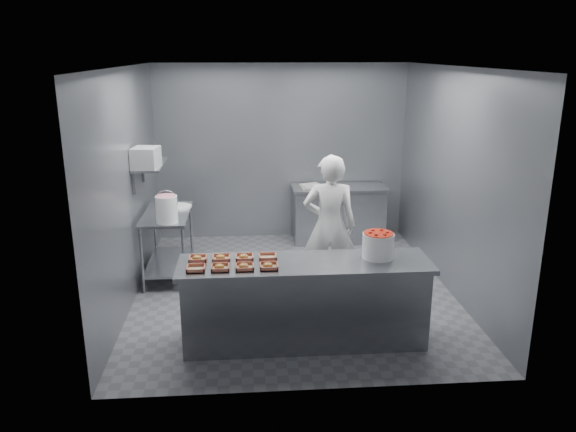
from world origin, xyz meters
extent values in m
plane|color=#4C4C51|center=(0.00, 0.00, 0.00)|extent=(4.50, 4.50, 0.00)
plane|color=white|center=(0.00, 0.00, 2.80)|extent=(4.50, 4.50, 0.00)
cube|color=slate|center=(0.00, 2.25, 1.40)|extent=(4.00, 0.04, 2.80)
cube|color=slate|center=(-2.00, 0.00, 1.40)|extent=(0.04, 4.50, 2.80)
cube|color=slate|center=(2.00, 0.00, 1.40)|extent=(0.04, 4.50, 2.80)
cube|color=slate|center=(0.00, -1.35, 0.88)|extent=(2.60, 0.70, 0.05)
cube|color=slate|center=(0.00, -1.35, 0.42)|extent=(2.50, 0.64, 0.85)
cube|color=slate|center=(-1.65, 0.60, 0.88)|extent=(0.60, 1.20, 0.04)
cube|color=slate|center=(-1.65, 0.60, 0.20)|extent=(0.56, 1.15, 0.03)
cylinder|color=slate|center=(-1.91, 0.04, 0.44)|extent=(0.04, 0.04, 0.88)
cylinder|color=slate|center=(-1.39, 0.04, 0.44)|extent=(0.04, 0.04, 0.88)
cylinder|color=slate|center=(-1.91, 1.16, 0.44)|extent=(0.04, 0.04, 0.88)
cylinder|color=slate|center=(-1.39, 1.16, 0.44)|extent=(0.04, 0.04, 0.88)
cube|color=slate|center=(0.90, 1.90, 0.88)|extent=(1.50, 0.60, 0.05)
cube|color=slate|center=(0.90, 1.90, 0.42)|extent=(1.44, 0.55, 0.85)
cube|color=slate|center=(-1.82, 0.60, 1.55)|extent=(0.35, 0.90, 0.03)
cube|color=#A18562|center=(-1.10, -1.48, 0.92)|extent=(0.18, 0.18, 0.04)
cube|color=white|center=(-1.05, -1.47, 0.91)|extent=(0.10, 0.06, 0.00)
cube|color=#A18562|center=(-0.86, -1.48, 0.92)|extent=(0.18, 0.18, 0.04)
cube|color=white|center=(-0.81, -1.47, 0.91)|extent=(0.10, 0.06, 0.00)
ellipsoid|color=#A77C29|center=(-0.87, -1.48, 0.93)|extent=(0.10, 0.10, 0.05)
cube|color=#A18562|center=(-0.62, -1.48, 0.92)|extent=(0.18, 0.18, 0.04)
cube|color=white|center=(-0.57, -1.47, 0.91)|extent=(0.10, 0.06, 0.00)
ellipsoid|color=#A77C29|center=(-0.63, -1.48, 0.93)|extent=(0.10, 0.10, 0.05)
cube|color=#A18562|center=(-0.38, -1.48, 0.92)|extent=(0.18, 0.18, 0.04)
cube|color=white|center=(-0.33, -1.47, 0.91)|extent=(0.10, 0.06, 0.00)
ellipsoid|color=#A77C29|center=(-0.39, -1.48, 0.93)|extent=(0.10, 0.10, 0.05)
cube|color=#A18562|center=(-1.10, -1.22, 0.92)|extent=(0.18, 0.18, 0.04)
cube|color=white|center=(-1.05, -1.20, 0.91)|extent=(0.10, 0.06, 0.00)
ellipsoid|color=#A77C29|center=(-1.11, -1.22, 0.93)|extent=(0.10, 0.10, 0.05)
cube|color=#A18562|center=(-0.86, -1.22, 0.92)|extent=(0.18, 0.18, 0.04)
cube|color=white|center=(-0.81, -1.20, 0.91)|extent=(0.10, 0.06, 0.00)
ellipsoid|color=#A77C29|center=(-0.87, -1.22, 0.93)|extent=(0.10, 0.10, 0.05)
cube|color=#A18562|center=(-0.62, -1.22, 0.92)|extent=(0.18, 0.18, 0.04)
cube|color=white|center=(-0.57, -1.20, 0.91)|extent=(0.10, 0.06, 0.00)
ellipsoid|color=#A77C29|center=(-0.63, -1.22, 0.93)|extent=(0.10, 0.10, 0.05)
cube|color=#A18562|center=(-0.38, -1.22, 0.92)|extent=(0.18, 0.18, 0.04)
cube|color=white|center=(-0.33, -1.20, 0.91)|extent=(0.10, 0.06, 0.00)
imported|color=silver|center=(0.44, -0.14, 0.90)|extent=(0.70, 0.50, 1.79)
cylinder|color=white|center=(0.77, -1.28, 1.03)|extent=(0.33, 0.33, 0.26)
cylinder|color=red|center=(0.77, -1.28, 1.15)|extent=(0.31, 0.31, 0.04)
cylinder|color=white|center=(-1.58, 0.16, 1.07)|extent=(0.27, 0.27, 0.34)
cylinder|color=#DD6E7E|center=(-1.58, 0.16, 1.24)|extent=(0.25, 0.25, 0.02)
torus|color=slate|center=(-1.58, 0.16, 1.17)|extent=(0.29, 0.01, 0.29)
cylinder|color=white|center=(-1.51, 0.85, 0.91)|extent=(0.42, 0.42, 0.03)
cube|color=#CCB28C|center=(-1.62, 1.04, 0.91)|extent=(0.19, 0.18, 0.02)
cube|color=gray|center=(-1.82, 0.33, 1.70)|extent=(0.35, 0.39, 0.26)
cube|color=silver|center=(0.44, 1.90, 0.92)|extent=(0.34, 0.29, 0.05)
camera|label=1|loc=(-0.59, -6.69, 2.98)|focal=35.00mm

